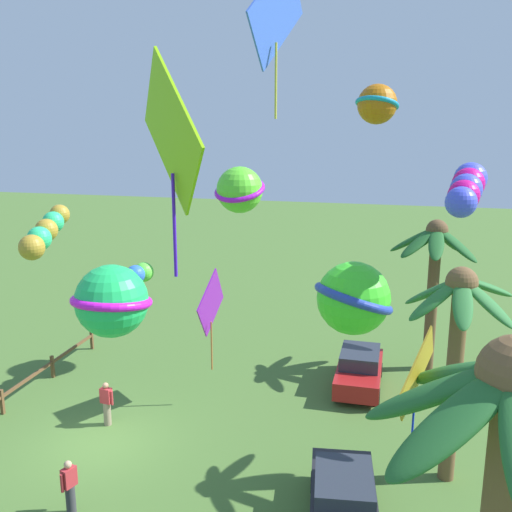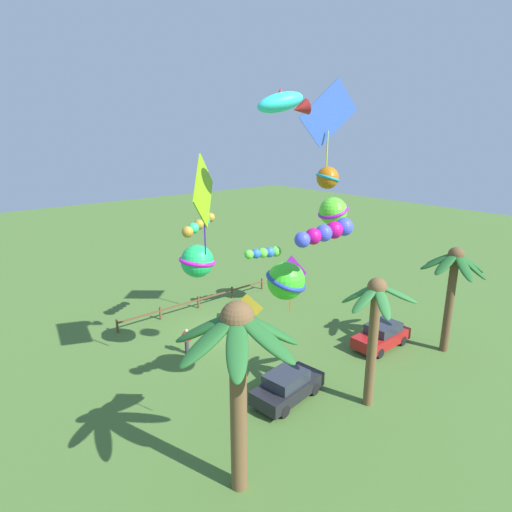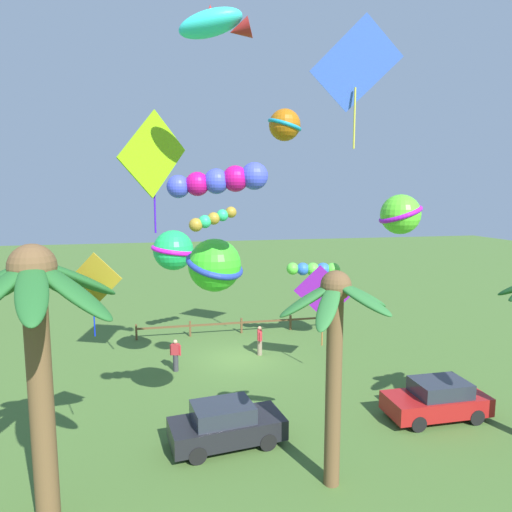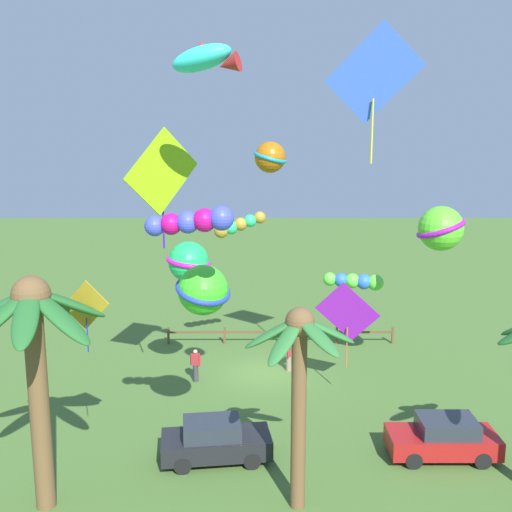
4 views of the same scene
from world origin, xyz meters
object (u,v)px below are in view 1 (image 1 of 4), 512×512
object	(u,v)px
parked_car_1	(359,369)
kite_tube_11	(45,232)
palm_tree_2	(435,258)
spectator_0	(70,487)
spectator_1	(107,403)
kite_diamond_2	(276,15)
kite_diamond_6	(211,305)
kite_diamond_8	(171,136)
kite_ball_3	(353,298)
kite_tube_0	(129,277)
parked_car_0	(343,498)
kite_ball_10	(240,190)
kite_diamond_1	(416,376)
palm_tree_0	(507,459)
kite_ball_5	(112,301)
kite_ball_9	(377,104)
palm_tree_1	(458,328)
kite_tube_4	(467,188)

from	to	relation	value
parked_car_1	kite_tube_11	bearing A→B (deg)	-48.05
palm_tree_2	spectator_0	xyz separation A→B (m)	(12.14, -9.73, -4.08)
spectator_1	kite_diamond_2	distance (m)	14.21
kite_diamond_6	kite_diamond_8	xyz separation A→B (m)	(7.67, 1.83, 6.19)
spectator_1	kite_ball_3	size ratio (longest dim) A/B	0.60
spectator_0	kite_tube_0	distance (m)	8.84
parked_car_0	spectator_0	distance (m)	7.30
spectator_1	kite_tube_0	xyz separation A→B (m)	(-3.30, -0.58, 3.65)
parked_car_0	kite_tube_11	size ratio (longest dim) A/B	1.64
spectator_0	kite_ball_10	xyz separation A→B (m)	(-10.74, 1.78, 6.83)
kite_diamond_6	kite_diamond_8	size ratio (longest dim) A/B	0.84
parked_car_1	kite_diamond_1	world-z (taller)	kite_diamond_1
kite_diamond_1	kite_tube_11	distance (m)	11.15
palm_tree_0	kite_ball_5	xyz separation A→B (m)	(-3.73, -8.32, 0.64)
spectator_1	kite_diamond_6	size ratio (longest dim) A/B	0.40
palm_tree_0	parked_car_1	bearing A→B (deg)	-167.71
palm_tree_2	kite_ball_9	world-z (taller)	kite_ball_9
kite_tube_0	kite_diamond_2	bearing A→B (deg)	84.40
kite_ball_5	kite_diamond_8	size ratio (longest dim) A/B	0.46
kite_ball_9	kite_diamond_8	bearing A→B (deg)	-43.67
kite_ball_3	parked_car_1	bearing A→B (deg)	-178.31
kite_tube_0	kite_diamond_6	world-z (taller)	kite_diamond_6
kite_diamond_8	kite_tube_11	distance (m)	6.41
kite_diamond_2	kite_diamond_6	size ratio (longest dim) A/B	1.29
kite_diamond_2	spectator_0	bearing A→B (deg)	-29.07
palm_tree_2	kite_diamond_2	bearing A→B (deg)	-49.34
kite_diamond_2	kite_diamond_1	bearing A→B (deg)	25.10
palm_tree_1	kite_ball_5	size ratio (longest dim) A/B	2.98
palm_tree_2	spectator_0	world-z (taller)	palm_tree_2
spectator_0	spectator_1	size ratio (longest dim) A/B	1.00
kite_ball_5	kite_ball_10	distance (m)	10.89
kite_diamond_1	kite_ball_3	bearing A→B (deg)	-159.43
spectator_0	kite_diamond_2	world-z (taller)	kite_diamond_2
parked_car_0	kite_ball_10	size ratio (longest dim) A/B	1.67
parked_car_0	spectator_1	size ratio (longest dim) A/B	2.57
kite_ball_5	kite_diamond_1	bearing A→B (deg)	70.29
kite_tube_11	kite_diamond_1	bearing A→B (deg)	65.65
palm_tree_1	kite_diamond_2	world-z (taller)	kite_diamond_2
palm_tree_2	kite_tube_0	xyz separation A→B (m)	(4.32, -11.65, -0.43)
spectator_1	kite_diamond_6	xyz separation A→B (m)	(-2.37, 3.08, 3.08)
kite_tube_11	parked_car_1	bearing A→B (deg)	131.95
palm_tree_1	parked_car_1	xyz separation A→B (m)	(-5.49, -2.95, -3.98)
kite_ball_9	kite_tube_4	bearing A→B (deg)	41.35
palm_tree_1	kite_tube_0	bearing A→B (deg)	-107.12
kite_ball_5	kite_diamond_6	xyz separation A→B (m)	(-6.93, 0.15, -2.28)
parked_car_1	palm_tree_2	bearing A→B (deg)	132.29
palm_tree_1	parked_car_1	size ratio (longest dim) A/B	1.66
spectator_1	kite_diamond_2	world-z (taller)	kite_diamond_2
kite_diamond_6	kite_ball_5	bearing A→B (deg)	-1.25
palm_tree_2	kite_diamond_2	size ratio (longest dim) A/B	1.27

